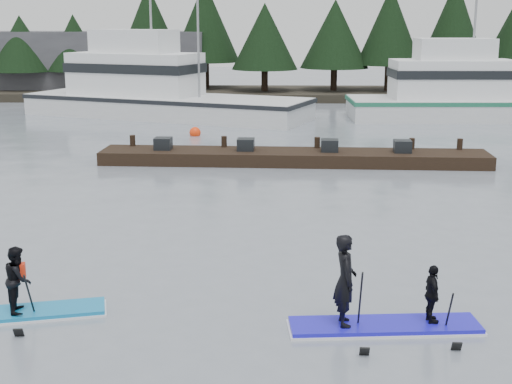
{
  "coord_description": "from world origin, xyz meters",
  "views": [
    {
      "loc": [
        0.5,
        -13.65,
        5.84
      ],
      "look_at": [
        0.0,
        6.0,
        1.1
      ],
      "focal_mm": 50.0,
      "sensor_mm": 36.0,
      "label": 1
    }
  ],
  "objects_px": {
    "floating_dock": "(293,157)",
    "paddleboard_duo": "(377,299)",
    "paddleboard_solo": "(19,293)",
    "fishing_boat_medium": "(474,108)",
    "fishing_boat_large": "(158,104)"
  },
  "relations": [
    {
      "from": "fishing_boat_medium",
      "to": "paddleboard_duo",
      "type": "distance_m",
      "value": 32.42
    },
    {
      "from": "fishing_boat_medium",
      "to": "floating_dock",
      "type": "xyz_separation_m",
      "value": [
        -11.39,
        -14.3,
        -0.41
      ]
    },
    {
      "from": "floating_dock",
      "to": "paddleboard_duo",
      "type": "bearing_deg",
      "value": -83.57
    },
    {
      "from": "fishing_boat_large",
      "to": "paddleboard_duo",
      "type": "relative_size",
      "value": 4.94
    },
    {
      "from": "fishing_boat_large",
      "to": "fishing_boat_medium",
      "type": "xyz_separation_m",
      "value": [
        19.43,
        -0.64,
        -0.09
      ]
    },
    {
      "from": "floating_dock",
      "to": "paddleboard_duo",
      "type": "distance_m",
      "value": 16.51
    },
    {
      "from": "fishing_boat_large",
      "to": "paddleboard_duo",
      "type": "distance_m",
      "value": 32.73
    },
    {
      "from": "fishing_boat_large",
      "to": "floating_dock",
      "type": "xyz_separation_m",
      "value": [
        8.04,
        -14.94,
        -0.5
      ]
    },
    {
      "from": "fishing_boat_medium",
      "to": "paddleboard_duo",
      "type": "height_order",
      "value": "fishing_boat_medium"
    },
    {
      "from": "paddleboard_solo",
      "to": "paddleboard_duo",
      "type": "xyz_separation_m",
      "value": [
        7.1,
        -0.45,
        0.12
      ]
    },
    {
      "from": "fishing_boat_large",
      "to": "fishing_boat_medium",
      "type": "relative_size",
      "value": 1.14
    },
    {
      "from": "paddleboard_solo",
      "to": "paddleboard_duo",
      "type": "distance_m",
      "value": 7.12
    },
    {
      "from": "fishing_boat_large",
      "to": "paddleboard_solo",
      "type": "relative_size",
      "value": 5.39
    },
    {
      "from": "fishing_boat_medium",
      "to": "floating_dock",
      "type": "relative_size",
      "value": 1.0
    },
    {
      "from": "fishing_boat_medium",
      "to": "paddleboard_solo",
      "type": "relative_size",
      "value": 4.72
    }
  ]
}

